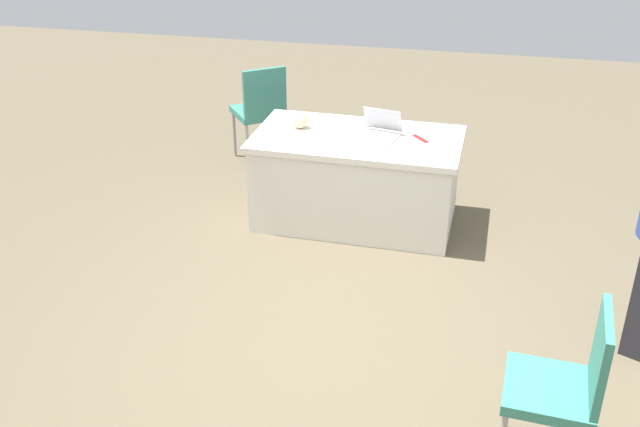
{
  "coord_description": "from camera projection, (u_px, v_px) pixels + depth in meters",
  "views": [
    {
      "loc": [
        -0.82,
        3.75,
        2.96
      ],
      "look_at": [
        0.04,
        -0.1,
        0.9
      ],
      "focal_mm": 41.98,
      "sensor_mm": 36.0,
      "label": 1
    }
  ],
  "objects": [
    {
      "name": "scissors_red",
      "position": [
        420.0,
        139.0,
        5.91
      ],
      "size": [
        0.14,
        0.16,
        0.01
      ],
      "primitive_type": "cube",
      "rotation": [
        0.0,
        0.0,
        2.28
      ],
      "color": "red",
      "rests_on": "table_foreground"
    },
    {
      "name": "chair_tucked_right",
      "position": [
        567.0,
        382.0,
        3.65
      ],
      "size": [
        0.47,
        0.47,
        0.95
      ],
      "rotation": [
        0.0,
        0.0,
        -1.65
      ],
      "color": "#9E9993",
      "rests_on": "ground"
    },
    {
      "name": "table_foreground",
      "position": [
        356.0,
        179.0,
        6.13
      ],
      "size": [
        1.68,
        0.96,
        0.75
      ],
      "rotation": [
        0.0,
        0.0,
        -0.03
      ],
      "color": "silver",
      "rests_on": "ground"
    },
    {
      "name": "ground_plane",
      "position": [
        323.0,
        346.0,
        4.78
      ],
      "size": [
        14.4,
        14.4,
        0.0
      ],
      "primitive_type": "plane",
      "color": "brown"
    },
    {
      "name": "chair_tucked_left",
      "position": [
        261.0,
        107.0,
        7.11
      ],
      "size": [
        0.62,
        0.62,
        0.98
      ],
      "rotation": [
        0.0,
        0.0,
        3.8
      ],
      "color": "#9E9993",
      "rests_on": "ground"
    },
    {
      "name": "yarn_ball",
      "position": [
        300.0,
        120.0,
        6.1
      ],
      "size": [
        0.13,
        0.13,
        0.13
      ],
      "primitive_type": "sphere",
      "color": "beige",
      "rests_on": "table_foreground"
    },
    {
      "name": "laptop_silver",
      "position": [
        378.0,
        132.0,
        5.95
      ],
      "size": [
        0.37,
        0.35,
        0.21
      ],
      "rotation": [
        0.0,
        0.0,
        -0.21
      ],
      "color": "silver",
      "rests_on": "table_foreground"
    }
  ]
}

